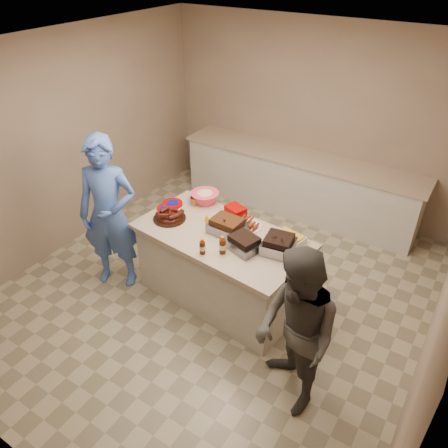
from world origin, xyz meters
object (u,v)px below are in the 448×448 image
Objects in this scene: rib_platter at (170,219)px; roasting_pan at (278,251)px; island at (222,296)px; plastic_cup at (195,205)px; guest_gray at (288,395)px; mustard_bottle at (207,223)px; coleslaw_bowl at (205,203)px; guest_blue at (120,278)px; bbq_bottle_a at (203,253)px; bbq_bottle_b at (222,253)px.

roasting_pan is at bearing 4.82° from rib_platter.
plastic_cup is at bearing 156.56° from island.
roasting_pan reaches higher than plastic_cup.
mustard_bottle is at bearing -169.51° from guest_gray.
plastic_cup is at bearing -170.26° from guest_gray.
coleslaw_bowl is (-0.52, 0.45, 0.88)m from island.
guest_blue is 2.49m from guest_gray.
bbq_bottle_a is at bearing -56.83° from coleslaw_bowl.
plastic_cup is at bearing -122.50° from coleslaw_bowl.
mustard_bottle is at bearing 2.28° from guest_blue.
bbq_bottle_b is (0.84, -0.21, 0.00)m from rib_platter.
rib_platter is at bearing 176.21° from roasting_pan.
rib_platter reaches higher than plastic_cup.
coleslaw_bowl reaches higher than guest_gray.
island is 0.94m from bbq_bottle_b.
plastic_cup is 0.07× the size of guest_gray.
rib_platter is 1.10× the size of coleslaw_bowl.
plastic_cup is 1.32m from guest_blue.
rib_platter reaches higher than guest_gray.
coleslaw_bowl reaches higher than roasting_pan.
bbq_bottle_b is 1.68m from guest_blue.
roasting_pan is at bearing 166.42° from guest_gray.
bbq_bottle_b reaches higher than guest_blue.
island is 1.10m from rib_platter.
bbq_bottle_b is (0.71, -0.72, 0.00)m from coleslaw_bowl.
roasting_pan is 1.35m from guest_gray.
guest_blue is at bearing -155.77° from island.
plastic_cup is (0.06, 0.40, 0.00)m from rib_platter.
guest_gray is at bearing -35.16° from coleslaw_bowl.
rib_platter reaches higher than guest_blue.
bbq_bottle_a reaches higher than mustard_bottle.
guest_gray is at bearing -30.81° from mustard_bottle.
island is at bearing -171.28° from guest_gray.
bbq_bottle_b is at bearing -37.84° from plastic_cup.
bbq_bottle_b is 0.58m from mustard_bottle.
rib_platter is 0.75m from bbq_bottle_a.
mustard_bottle is 0.07× the size of guest_gray.
roasting_pan is 0.56m from bbq_bottle_b.
mustard_bottle is at bearing 22.73° from rib_platter.
coleslaw_bowl is at bearing 57.50° from plastic_cup.
mustard_bottle is at bearing 120.12° from bbq_bottle_a.
bbq_bottle_b is 0.11× the size of guest_blue.
bbq_bottle_a is 1.55m from guest_gray.
island is 1.46m from guest_gray.
plastic_cup is (-0.78, 0.61, 0.00)m from bbq_bottle_b.
plastic_cup is at bearing 158.36° from roasting_pan.
roasting_pan is 0.76m from bbq_bottle_a.
roasting_pan reaches higher than mustard_bottle.
mustard_bottle reaches higher than island.
rib_platter is at bearing -159.76° from guest_gray.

